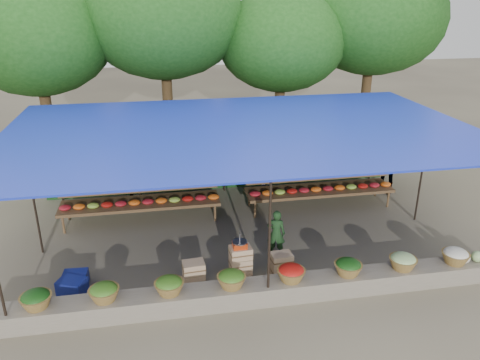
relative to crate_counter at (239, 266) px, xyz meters
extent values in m
plane|color=brown|center=(0.40, 1.92, -0.31)|extent=(60.00, 60.00, 0.00)
cube|color=#686053|center=(0.40, -0.83, -0.11)|extent=(10.60, 0.55, 0.40)
cylinder|color=black|center=(0.40, -0.98, 1.09)|extent=(0.05, 0.05, 2.80)
cylinder|color=black|center=(-4.40, 1.92, 1.09)|extent=(0.05, 0.05, 2.80)
cylinder|color=black|center=(5.20, 1.92, 1.09)|extent=(0.05, 0.05, 2.80)
cylinder|color=black|center=(-4.40, 4.82, 1.09)|extent=(0.05, 0.05, 2.80)
cylinder|color=black|center=(0.40, 4.82, 1.09)|extent=(0.05, 0.05, 2.80)
cylinder|color=black|center=(5.20, 4.82, 1.09)|extent=(0.05, 0.05, 2.80)
cube|color=#172BB3|center=(0.40, 1.92, 2.49)|extent=(10.80, 6.60, 0.04)
cube|color=#172BB3|center=(0.40, -0.08, 2.31)|extent=(10.80, 2.19, 0.26)
cube|color=#172BB3|center=(0.40, 3.92, 2.31)|extent=(10.80, 2.19, 0.26)
cylinder|color=#A1A0A5|center=(0.40, 3.32, 1.71)|extent=(9.60, 0.01, 0.01)
ellipsoid|color=gold|center=(-4.10, 3.32, 1.43)|extent=(0.23, 0.17, 0.30)
ellipsoid|color=gold|center=(-3.50, 3.32, 1.43)|extent=(0.23, 0.17, 0.30)
ellipsoid|color=gold|center=(-2.90, 3.32, 1.43)|extent=(0.23, 0.17, 0.30)
ellipsoid|color=gold|center=(-2.30, 3.32, 1.43)|extent=(0.23, 0.17, 0.30)
ellipsoid|color=gold|center=(-1.70, 3.32, 1.43)|extent=(0.23, 0.17, 0.30)
ellipsoid|color=gold|center=(-1.10, 3.32, 1.43)|extent=(0.23, 0.17, 0.30)
ellipsoid|color=gold|center=(-0.50, 3.32, 1.43)|extent=(0.23, 0.17, 0.30)
ellipsoid|color=gold|center=(0.10, 3.32, 1.43)|extent=(0.23, 0.17, 0.30)
ellipsoid|color=gold|center=(0.70, 3.32, 1.43)|extent=(0.23, 0.17, 0.30)
ellipsoid|color=gold|center=(1.30, 3.32, 1.43)|extent=(0.23, 0.17, 0.30)
ellipsoid|color=gold|center=(1.90, 3.32, 1.43)|extent=(0.23, 0.17, 0.30)
ellipsoid|color=gold|center=(2.50, 3.32, 1.43)|extent=(0.23, 0.17, 0.30)
ellipsoid|color=gold|center=(3.10, 3.32, 1.43)|extent=(0.23, 0.17, 0.30)
ellipsoid|color=gold|center=(3.70, 3.32, 1.43)|extent=(0.23, 0.17, 0.30)
ellipsoid|color=gold|center=(4.30, 3.32, 1.43)|extent=(0.23, 0.17, 0.30)
ellipsoid|color=gold|center=(4.90, 3.32, 1.43)|extent=(0.23, 0.17, 0.30)
ellipsoid|color=#174612|center=(-3.90, -0.83, 0.31)|extent=(0.52, 0.52, 0.23)
ellipsoid|color=#3A6C1C|center=(-2.70, -0.83, 0.31)|extent=(0.52, 0.52, 0.23)
ellipsoid|color=#3A6C1C|center=(-1.50, -0.83, 0.31)|extent=(0.52, 0.52, 0.23)
ellipsoid|color=#3A6C1C|center=(-0.30, -0.83, 0.31)|extent=(0.52, 0.52, 0.23)
ellipsoid|color=#AC140E|center=(0.90, -0.83, 0.31)|extent=(0.52, 0.52, 0.23)
ellipsoid|color=#174612|center=(2.10, -0.83, 0.31)|extent=(0.52, 0.52, 0.23)
ellipsoid|color=#9CC37A|center=(3.30, -0.83, 0.31)|extent=(0.52, 0.52, 0.23)
ellipsoid|color=beige|center=(4.50, -0.83, 0.31)|extent=(0.52, 0.52, 0.23)
cube|color=#19471C|center=(0.40, 5.07, 0.94)|extent=(10.60, 0.06, 2.50)
cylinder|color=#3A2415|center=(-5.10, 7.72, 1.67)|extent=(0.36, 0.36, 3.97)
ellipsoid|color=#133E10|center=(-5.10, 7.72, 4.15)|extent=(4.77, 4.77, 3.69)
cylinder|color=#3A2415|center=(-1.10, 8.12, 1.93)|extent=(0.36, 0.36, 4.48)
ellipsoid|color=#133E10|center=(-1.10, 8.12, 4.73)|extent=(5.39, 5.39, 4.17)
cylinder|color=#3A2415|center=(2.90, 7.82, 1.55)|extent=(0.36, 0.36, 3.71)
ellipsoid|color=#133E10|center=(2.90, 7.82, 3.87)|extent=(4.47, 4.47, 3.45)
cylinder|color=#3A2415|center=(6.40, 8.22, 1.87)|extent=(0.36, 0.36, 4.35)
ellipsoid|color=#133E10|center=(6.40, 8.22, 4.59)|extent=(5.24, 5.24, 4.05)
cube|color=brown|center=(-2.10, 3.22, 0.19)|extent=(4.20, 0.95, 0.08)
cube|color=brown|center=(-2.10, 3.52, 0.47)|extent=(4.20, 0.35, 0.06)
cylinder|color=brown|center=(-4.05, 2.82, -0.06)|extent=(0.06, 0.06, 0.50)
cylinder|color=brown|center=(-0.15, 2.82, -0.06)|extent=(0.06, 0.06, 0.50)
cylinder|color=brown|center=(-4.05, 3.62, -0.06)|extent=(0.06, 0.06, 0.50)
cylinder|color=brown|center=(-0.15, 3.62, -0.06)|extent=(0.06, 0.06, 0.50)
ellipsoid|color=maroon|center=(-4.00, 3.07, 0.29)|extent=(0.31, 0.26, 0.13)
ellipsoid|color=#8BB437|center=(-4.00, 3.52, 0.56)|extent=(0.26, 0.22, 0.12)
ellipsoid|color=#E65B14|center=(-3.65, 3.07, 0.29)|extent=(0.31, 0.26, 0.13)
ellipsoid|color=#AC140E|center=(-3.65, 3.52, 0.56)|extent=(0.26, 0.22, 0.12)
ellipsoid|color=#8BB437|center=(-3.30, 3.07, 0.29)|extent=(0.31, 0.26, 0.13)
ellipsoid|color=maroon|center=(-3.30, 3.52, 0.56)|extent=(0.26, 0.22, 0.12)
ellipsoid|color=#AC140E|center=(-2.95, 3.07, 0.29)|extent=(0.31, 0.26, 0.13)
ellipsoid|color=#E65B14|center=(-2.95, 3.52, 0.56)|extent=(0.26, 0.22, 0.12)
ellipsoid|color=maroon|center=(-2.60, 3.07, 0.29)|extent=(0.31, 0.26, 0.13)
ellipsoid|color=maroon|center=(-2.60, 3.52, 0.56)|extent=(0.26, 0.22, 0.12)
ellipsoid|color=#E65B14|center=(-2.25, 3.07, 0.29)|extent=(0.31, 0.26, 0.13)
ellipsoid|color=#E65B14|center=(-2.25, 3.52, 0.56)|extent=(0.26, 0.22, 0.12)
ellipsoid|color=maroon|center=(-1.90, 3.07, 0.29)|extent=(0.31, 0.26, 0.13)
ellipsoid|color=#8BB437|center=(-1.90, 3.52, 0.56)|extent=(0.26, 0.22, 0.12)
ellipsoid|color=#E65B14|center=(-1.55, 3.07, 0.29)|extent=(0.31, 0.26, 0.13)
ellipsoid|color=#AC140E|center=(-1.55, 3.52, 0.56)|extent=(0.26, 0.22, 0.12)
ellipsoid|color=#8BB437|center=(-1.20, 3.07, 0.29)|extent=(0.31, 0.26, 0.13)
ellipsoid|color=maroon|center=(-1.20, 3.52, 0.56)|extent=(0.26, 0.22, 0.12)
ellipsoid|color=#AC140E|center=(-0.85, 3.07, 0.29)|extent=(0.31, 0.26, 0.13)
ellipsoid|color=#E65B14|center=(-0.85, 3.52, 0.56)|extent=(0.26, 0.22, 0.12)
ellipsoid|color=maroon|center=(-0.50, 3.07, 0.29)|extent=(0.31, 0.26, 0.13)
ellipsoid|color=maroon|center=(-0.50, 3.52, 0.56)|extent=(0.26, 0.22, 0.12)
ellipsoid|color=#E65B14|center=(-0.15, 3.07, 0.29)|extent=(0.31, 0.26, 0.13)
ellipsoid|color=#E65B14|center=(-0.15, 3.52, 0.56)|extent=(0.26, 0.22, 0.12)
cube|color=brown|center=(2.90, 3.22, 0.19)|extent=(4.20, 0.95, 0.08)
cube|color=brown|center=(2.90, 3.52, 0.47)|extent=(4.20, 0.35, 0.06)
cylinder|color=brown|center=(0.95, 2.82, -0.06)|extent=(0.06, 0.06, 0.50)
cylinder|color=brown|center=(4.85, 2.82, -0.06)|extent=(0.06, 0.06, 0.50)
cylinder|color=brown|center=(0.95, 3.62, -0.06)|extent=(0.06, 0.06, 0.50)
cylinder|color=brown|center=(4.85, 3.62, -0.06)|extent=(0.06, 0.06, 0.50)
ellipsoid|color=maroon|center=(1.00, 3.07, 0.29)|extent=(0.31, 0.26, 0.13)
ellipsoid|color=#8BB437|center=(1.00, 3.52, 0.56)|extent=(0.26, 0.22, 0.12)
ellipsoid|color=#E65B14|center=(1.35, 3.07, 0.29)|extent=(0.31, 0.26, 0.13)
ellipsoid|color=#AC140E|center=(1.35, 3.52, 0.56)|extent=(0.26, 0.22, 0.12)
ellipsoid|color=#8BB437|center=(1.70, 3.07, 0.29)|extent=(0.31, 0.26, 0.13)
ellipsoid|color=maroon|center=(1.70, 3.52, 0.56)|extent=(0.26, 0.22, 0.12)
ellipsoid|color=#AC140E|center=(2.05, 3.07, 0.29)|extent=(0.31, 0.26, 0.13)
ellipsoid|color=#E65B14|center=(2.05, 3.52, 0.56)|extent=(0.26, 0.22, 0.12)
ellipsoid|color=maroon|center=(2.40, 3.07, 0.29)|extent=(0.31, 0.26, 0.13)
ellipsoid|color=maroon|center=(2.40, 3.52, 0.56)|extent=(0.26, 0.22, 0.12)
ellipsoid|color=#E65B14|center=(2.75, 3.07, 0.29)|extent=(0.31, 0.26, 0.13)
ellipsoid|color=#E65B14|center=(2.75, 3.52, 0.56)|extent=(0.26, 0.22, 0.12)
ellipsoid|color=maroon|center=(3.10, 3.07, 0.29)|extent=(0.31, 0.26, 0.13)
ellipsoid|color=#8BB437|center=(3.10, 3.52, 0.56)|extent=(0.26, 0.22, 0.12)
ellipsoid|color=#E65B14|center=(3.45, 3.07, 0.29)|extent=(0.31, 0.26, 0.13)
ellipsoid|color=#AC140E|center=(3.45, 3.52, 0.56)|extent=(0.26, 0.22, 0.12)
ellipsoid|color=#8BB437|center=(3.80, 3.07, 0.29)|extent=(0.31, 0.26, 0.13)
ellipsoid|color=maroon|center=(3.80, 3.52, 0.56)|extent=(0.26, 0.22, 0.12)
ellipsoid|color=#AC140E|center=(4.15, 3.07, 0.29)|extent=(0.31, 0.26, 0.13)
ellipsoid|color=#E65B14|center=(4.15, 3.52, 0.56)|extent=(0.26, 0.22, 0.12)
ellipsoid|color=maroon|center=(4.50, 3.07, 0.29)|extent=(0.31, 0.26, 0.13)
ellipsoid|color=maroon|center=(4.50, 3.52, 0.56)|extent=(0.26, 0.22, 0.12)
ellipsoid|color=#E65B14|center=(4.85, 3.07, 0.29)|extent=(0.31, 0.26, 0.13)
ellipsoid|color=#E65B14|center=(4.85, 3.52, 0.56)|extent=(0.26, 0.22, 0.12)
cube|color=tan|center=(-0.97, 0.00, -0.19)|extent=(0.47, 0.37, 0.25)
cube|color=tan|center=(-0.97, 0.00, 0.07)|extent=(0.47, 0.37, 0.25)
cube|color=tan|center=(0.03, 0.00, -0.19)|extent=(0.47, 0.37, 0.25)
cube|color=tan|center=(0.03, 0.00, 0.07)|extent=(0.47, 0.37, 0.25)
cube|color=tan|center=(0.03, 0.00, 0.33)|extent=(0.47, 0.37, 0.25)
cube|color=tan|center=(0.93, 0.00, -0.19)|extent=(0.47, 0.37, 0.25)
cube|color=tan|center=(0.93, 0.00, 0.07)|extent=(0.47, 0.37, 0.25)
cube|color=red|center=(0.01, 0.00, 0.52)|extent=(0.29, 0.25, 0.12)
cylinder|color=#A1A0A5|center=(0.01, 0.00, 0.59)|extent=(0.31, 0.31, 0.03)
cylinder|color=#A1A0A5|center=(0.01, 0.00, 0.68)|extent=(0.03, 0.03, 0.21)
imported|color=#1B3B1B|center=(1.01, 0.80, 0.27)|extent=(0.49, 0.41, 1.16)
imported|color=slate|center=(-2.27, 4.34, 0.44)|extent=(0.90, 0.82, 1.50)
imported|color=slate|center=(1.56, 3.99, 0.51)|extent=(1.11, 0.69, 1.65)
imported|color=slate|center=(5.27, 3.88, 0.60)|extent=(1.13, 1.00, 1.83)
cube|color=navy|center=(-3.46, 0.09, -0.15)|extent=(0.64, 0.57, 0.32)
cube|color=navy|center=(-3.43, 0.40, -0.16)|extent=(0.51, 0.38, 0.30)
camera|label=1|loc=(-1.52, -8.43, 5.43)|focal=35.00mm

